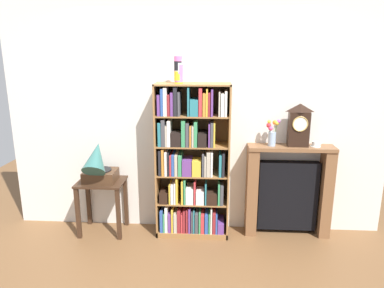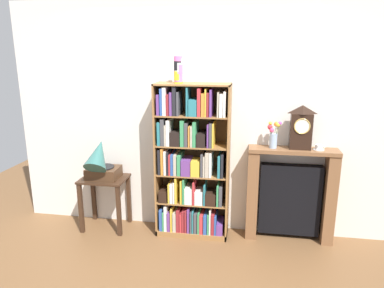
{
  "view_description": "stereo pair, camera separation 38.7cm",
  "coord_description": "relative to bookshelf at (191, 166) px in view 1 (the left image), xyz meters",
  "views": [
    {
      "loc": [
        0.23,
        -3.71,
        2.05
      ],
      "look_at": [
        -0.01,
        0.07,
        1.06
      ],
      "focal_mm": 33.45,
      "sensor_mm": 36.0,
      "label": 1
    },
    {
      "loc": [
        0.62,
        -3.66,
        2.05
      ],
      "look_at": [
        -0.01,
        0.07,
        1.06
      ],
      "focal_mm": 33.45,
      "sensor_mm": 36.0,
      "label": 2
    }
  ],
  "objects": [
    {
      "name": "gramophone",
      "position": [
        -1.02,
        -0.1,
        0.03
      ],
      "size": [
        0.35,
        0.46,
        0.53
      ],
      "color": "#472D1C",
      "rests_on": "side_table_left"
    },
    {
      "name": "teacup_with_saucer",
      "position": [
        1.35,
        0.06,
        0.26
      ],
      "size": [
        0.12,
        0.11,
        0.06
      ],
      "color": "white",
      "rests_on": "fireplace_mantel"
    },
    {
      "name": "cup_stack",
      "position": [
        -0.12,
        -0.03,
        1.05
      ],
      "size": [
        0.09,
        0.09,
        0.28
      ],
      "color": "yellow",
      "rests_on": "bookshelf"
    },
    {
      "name": "wall_back",
      "position": [
        0.04,
        0.22,
        0.49
      ],
      "size": [
        4.3,
        0.08,
        2.6
      ],
      "primitive_type": "cube",
      "color": "silver",
      "rests_on": "ground"
    },
    {
      "name": "bookshelf",
      "position": [
        0.0,
        0.0,
        0.0
      ],
      "size": [
        0.81,
        0.33,
        1.72
      ],
      "color": "olive",
      "rests_on": "ground"
    },
    {
      "name": "fireplace_mantel",
      "position": [
        1.1,
        0.08,
        -0.29
      ],
      "size": [
        0.94,
        0.24,
        1.05
      ],
      "color": "brown",
      "rests_on": "ground"
    },
    {
      "name": "side_table_left",
      "position": [
        -1.02,
        -0.03,
        -0.35
      ],
      "size": [
        0.52,
        0.41,
        0.62
      ],
      "color": "#382316",
      "rests_on": "ground"
    },
    {
      "name": "flower_vase",
      "position": [
        0.88,
        0.05,
        0.38
      ],
      "size": [
        0.14,
        0.08,
        0.29
      ],
      "color": "#99B2D1",
      "rests_on": "fireplace_mantel"
    },
    {
      "name": "mantel_clock",
      "position": [
        1.16,
        0.05,
        0.47
      ],
      "size": [
        0.22,
        0.12,
        0.47
      ],
      "color": "black",
      "rests_on": "fireplace_mantel"
    },
    {
      "name": "ground_plane",
      "position": [
        0.02,
        -0.06,
        -0.82
      ],
      "size": [
        7.3,
        6.4,
        0.02
      ],
      "primitive_type": "cube",
      "color": "brown"
    }
  ]
}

